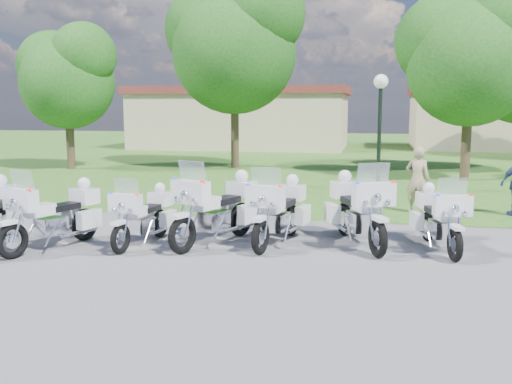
% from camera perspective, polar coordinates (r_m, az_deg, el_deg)
% --- Properties ---
extents(ground, '(100.00, 100.00, 0.00)m').
position_cam_1_polar(ground, '(11.45, -3.29, -5.52)').
color(ground, '#5C5B61').
rests_on(ground, ground).
extents(grass_lawn, '(100.00, 48.00, 0.01)m').
position_cam_1_polar(grass_lawn, '(37.94, 7.23, 4.24)').
color(grass_lawn, '#24581B').
rests_on(grass_lawn, ground).
extents(motorcycle_2, '(1.30, 2.32, 1.62)m').
position_cam_1_polar(motorcycle_2, '(11.94, -19.39, -2.08)').
color(motorcycle_2, black).
rests_on(motorcycle_2, ground).
extents(motorcycle_3, '(0.88, 2.13, 1.43)m').
position_cam_1_polar(motorcycle_3, '(11.82, -11.10, -2.25)').
color(motorcycle_3, black).
rests_on(motorcycle_3, ground).
extents(motorcycle_4, '(1.50, 2.46, 1.76)m').
position_cam_1_polar(motorcycle_4, '(11.66, -3.81, -1.56)').
color(motorcycle_4, black).
rests_on(motorcycle_4, ground).
extents(motorcycle_5, '(1.11, 2.42, 1.64)m').
position_cam_1_polar(motorcycle_5, '(11.64, 2.38, -1.82)').
color(motorcycle_5, black).
rests_on(motorcycle_5, ground).
extents(motorcycle_6, '(1.46, 2.46, 1.75)m').
position_cam_1_polar(motorcycle_6, '(11.72, 10.11, -1.66)').
color(motorcycle_6, black).
rests_on(motorcycle_6, ground).
extents(motorcycle_7, '(1.03, 2.21, 1.50)m').
position_cam_1_polar(motorcycle_7, '(11.71, 17.82, -2.45)').
color(motorcycle_7, black).
rests_on(motorcycle_7, ground).
extents(lamp_post, '(0.44, 0.44, 3.77)m').
position_cam_1_polar(lamp_post, '(18.23, 12.32, 8.63)').
color(lamp_post, black).
rests_on(lamp_post, ground).
extents(tree_0, '(4.80, 4.10, 6.40)m').
position_cam_1_polar(tree_0, '(27.00, -18.40, 11.17)').
color(tree_0, '#38281C').
rests_on(tree_0, ground).
extents(tree_1, '(6.53, 5.57, 8.71)m').
position_cam_1_polar(tree_1, '(26.40, -2.27, 14.99)').
color(tree_1, '#38281C').
rests_on(tree_1, ground).
extents(tree_2, '(5.45, 4.65, 7.26)m').
position_cam_1_polar(tree_2, '(23.09, 20.58, 13.02)').
color(tree_2, '#38281C').
rests_on(tree_2, ground).
extents(building_west, '(14.56, 8.32, 4.10)m').
position_cam_1_polar(building_west, '(39.74, -1.34, 7.47)').
color(building_west, '#C2A88C').
rests_on(building_west, ground).
extents(building_east, '(11.44, 7.28, 4.10)m').
position_cam_1_polar(building_east, '(41.54, 23.03, 6.85)').
color(building_east, '#C2A88C').
rests_on(building_east, ground).
extents(bystander_a, '(0.74, 0.60, 1.75)m').
position_cam_1_polar(bystander_a, '(15.55, 15.85, 1.17)').
color(bystander_a, tan).
rests_on(bystander_a, ground).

